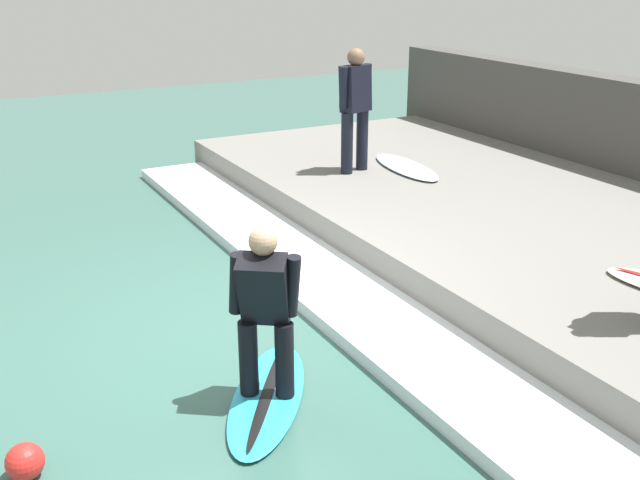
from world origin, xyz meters
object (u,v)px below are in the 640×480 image
at_px(marker_buoy, 25,462).
at_px(surfer_waiting_far, 355,104).
at_px(surfboard_waiting_far, 406,167).
at_px(surfer_riding, 265,305).
at_px(surfboard_riding, 268,397).

bearing_deg(marker_buoy, surfer_waiting_far, 40.00).
relative_size(surfer_waiting_far, marker_buoy, 6.65).
distance_m(surfer_waiting_far, marker_buoy, 6.63).
bearing_deg(surfboard_waiting_far, marker_buoy, -145.32).
relative_size(surfer_riding, surfboard_waiting_far, 0.82).
height_order(surfboard_waiting_far, marker_buoy, surfboard_waiting_far).
xyz_separation_m(surfer_waiting_far, marker_buoy, (-4.99, -4.19, -1.25)).
bearing_deg(surfer_waiting_far, surfboard_riding, -128.15).
distance_m(surfer_waiting_far, surfboard_waiting_far, 1.18).
bearing_deg(surfboard_waiting_far, surfboard_riding, -135.55).
distance_m(surfboard_riding, surfboard_waiting_far, 5.51).
bearing_deg(surfboard_riding, marker_buoy, -176.98).
distance_m(surfboard_riding, surfer_riding, 0.78).
xyz_separation_m(surfboard_riding, surfer_riding, (-0.00, -0.00, 0.78)).
relative_size(surfboard_riding, surfer_riding, 1.21).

